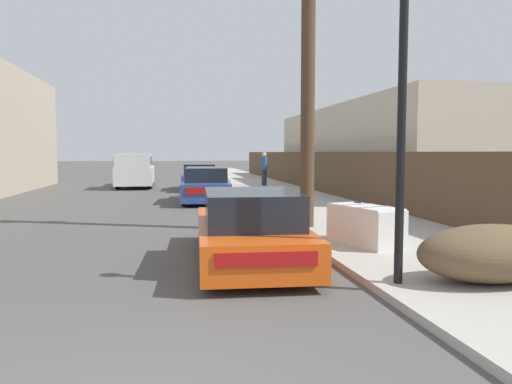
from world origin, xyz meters
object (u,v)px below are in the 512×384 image
object	(u,v)px
car_parked_mid	(207,186)
brush_pile	(492,253)
pickup_truck	(135,171)
pedestrian	(264,168)
car_parked_far	(199,178)
street_lamp	(402,87)
parked_sports_car_red	(249,229)
discarded_fridge	(365,225)
utility_pole	(308,37)

from	to	relation	value
car_parked_mid	brush_pile	size ratio (longest dim) A/B	2.21
pickup_truck	pedestrian	size ratio (longest dim) A/B	3.14
car_parked_far	street_lamp	distance (m)	19.56
pickup_truck	parked_sports_car_red	bearing A→B (deg)	99.06
discarded_fridge	street_lamp	bearing A→B (deg)	-119.70
parked_sports_car_red	brush_pile	xyz separation A→B (m)	(3.06, -2.37, -0.05)
pickup_truck	street_lamp	xyz separation A→B (m)	(5.06, -21.63, 1.88)
discarded_fridge	brush_pile	xyz separation A→B (m)	(0.65, -3.02, 0.03)
utility_pole	brush_pile	size ratio (longest dim) A/B	4.11
street_lamp	brush_pile	world-z (taller)	street_lamp
car_parked_mid	brush_pile	bearing A→B (deg)	-72.30
parked_sports_car_red	brush_pile	size ratio (longest dim) A/B	2.21
discarded_fridge	brush_pile	bearing A→B (deg)	-94.52
car_parked_mid	pickup_truck	bearing A→B (deg)	115.77
utility_pole	pedestrian	size ratio (longest dim) A/B	4.95
car_parked_far	pedestrian	distance (m)	3.76
pedestrian	brush_pile	bearing A→B (deg)	-91.65
pedestrian	discarded_fridge	bearing A→B (deg)	-94.05
parked_sports_car_red	pickup_truck	distance (m)	19.71
pickup_truck	car_parked_mid	bearing A→B (deg)	110.49
pickup_truck	street_lamp	bearing A→B (deg)	102.56
discarded_fridge	parked_sports_car_red	size ratio (longest dim) A/B	0.37
pickup_truck	brush_pile	distance (m)	22.71
discarded_fridge	car_parked_far	distance (m)	16.68
street_lamp	pedestrian	distance (m)	20.53
car_parked_far	car_parked_mid	bearing A→B (deg)	-88.56
discarded_fridge	car_parked_far	world-z (taller)	car_parked_far
car_parked_mid	pickup_truck	distance (m)	9.21
parked_sports_car_red	utility_pole	bearing A→B (deg)	61.46
utility_pole	discarded_fridge	bearing A→B (deg)	-78.76
brush_pile	pedestrian	distance (m)	20.55
car_parked_mid	pedestrian	world-z (taller)	pedestrian
parked_sports_car_red	street_lamp	distance (m)	3.60
discarded_fridge	car_parked_mid	bearing A→B (deg)	86.64
parked_sports_car_red	discarded_fridge	bearing A→B (deg)	17.83
car_parked_far	street_lamp	bearing A→B (deg)	-83.14
car_parked_mid	utility_pole	world-z (taller)	utility_pole
discarded_fridge	car_parked_far	xyz separation A→B (m)	(-2.36, 16.51, 0.13)
pickup_truck	utility_pole	bearing A→B (deg)	107.18
car_parked_far	pedestrian	bearing A→B (deg)	17.40
parked_sports_car_red	car_parked_mid	size ratio (longest dim) A/B	1.00
car_parked_far	pickup_truck	xyz separation A→B (m)	(-3.36, 2.26, 0.30)
utility_pole	car_parked_far	bearing A→B (deg)	97.58
street_lamp	brush_pile	distance (m)	2.64
car_parked_mid	pickup_truck	world-z (taller)	pickup_truck
car_parked_mid	pickup_truck	xyz separation A→B (m)	(-3.32, 8.59, 0.30)
discarded_fridge	parked_sports_car_red	world-z (taller)	parked_sports_car_red
discarded_fridge	pickup_truck	size ratio (longest dim) A/B	0.31
utility_pole	brush_pile	world-z (taller)	utility_pole
car_parked_far	pickup_truck	size ratio (longest dim) A/B	0.78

